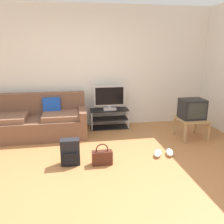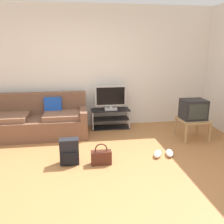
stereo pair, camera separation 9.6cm
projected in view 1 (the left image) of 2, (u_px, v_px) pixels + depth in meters
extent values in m
cube|color=#B27542|center=(91.00, 179.00, 3.38)|extent=(9.00, 9.80, 0.02)
cube|color=silver|center=(80.00, 68.00, 5.35)|extent=(9.00, 0.10, 2.70)
cube|color=brown|center=(36.00, 127.00, 4.93)|extent=(2.05, 0.87, 0.39)
cube|color=brown|center=(36.00, 104.00, 5.13)|extent=(2.05, 0.20, 0.46)
cube|color=brown|center=(82.00, 112.00, 5.01)|extent=(0.14, 0.87, 0.17)
cube|color=brown|center=(5.00, 118.00, 4.71)|extent=(0.82, 0.61, 0.10)
cube|color=brown|center=(63.00, 116.00, 4.90)|extent=(0.82, 0.61, 0.10)
cube|color=blue|center=(52.00, 106.00, 5.08)|extent=(0.36, 0.16, 0.37)
cube|color=black|center=(109.00, 110.00, 5.41)|extent=(0.86, 0.37, 0.02)
cube|color=black|center=(109.00, 119.00, 5.47)|extent=(0.83, 0.35, 0.02)
cube|color=black|center=(109.00, 127.00, 5.52)|extent=(0.86, 0.37, 0.02)
cylinder|color=#B7B7BC|center=(92.00, 122.00, 5.24)|extent=(0.03, 0.03, 0.44)
cylinder|color=#B7B7BC|center=(129.00, 120.00, 5.37)|extent=(0.03, 0.03, 0.44)
cylinder|color=#B7B7BC|center=(90.00, 117.00, 5.56)|extent=(0.03, 0.03, 0.44)
cylinder|color=#B7B7BC|center=(125.00, 116.00, 5.69)|extent=(0.03, 0.03, 0.44)
cube|color=#B2B2B7|center=(109.00, 109.00, 5.38)|extent=(0.28, 0.22, 0.05)
cube|color=#B2B2B7|center=(109.00, 107.00, 5.37)|extent=(0.05, 0.04, 0.04)
cube|color=#B2B2B7|center=(109.00, 96.00, 5.31)|extent=(0.69, 0.04, 0.45)
cube|color=black|center=(109.00, 96.00, 5.28)|extent=(0.63, 0.01, 0.39)
cube|color=tan|center=(192.00, 119.00, 4.81)|extent=(0.55, 0.55, 0.03)
cube|color=tan|center=(185.00, 134.00, 4.59)|extent=(0.04, 0.04, 0.38)
cube|color=tan|center=(208.00, 132.00, 4.67)|extent=(0.04, 0.04, 0.38)
cube|color=tan|center=(175.00, 126.00, 5.05)|extent=(0.04, 0.04, 0.38)
cube|color=tan|center=(196.00, 124.00, 5.13)|extent=(0.04, 0.04, 0.38)
cube|color=#232326|center=(192.00, 109.00, 4.77)|extent=(0.46, 0.38, 0.39)
cube|color=#333833|center=(197.00, 111.00, 4.59)|extent=(0.38, 0.01, 0.31)
cube|color=black|center=(70.00, 152.00, 3.76)|extent=(0.30, 0.17, 0.42)
cube|color=black|center=(70.00, 159.00, 3.69)|extent=(0.23, 0.04, 0.18)
cylinder|color=black|center=(65.00, 148.00, 3.84)|extent=(0.04, 0.04, 0.33)
cylinder|color=black|center=(75.00, 148.00, 3.87)|extent=(0.04, 0.04, 0.33)
cube|color=#4C2319|center=(102.00, 158.00, 3.78)|extent=(0.32, 0.13, 0.22)
torus|color=#4C2319|center=(102.00, 150.00, 3.74)|extent=(0.20, 0.02, 0.20)
ellipsoid|color=white|center=(158.00, 153.00, 4.09)|extent=(0.23, 0.30, 0.09)
ellipsoid|color=white|center=(170.00, 152.00, 4.12)|extent=(0.19, 0.29, 0.09)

